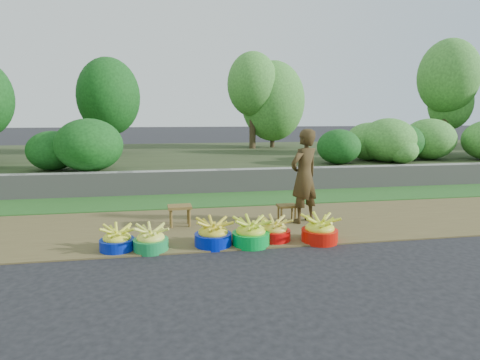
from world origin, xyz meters
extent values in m
plane|color=black|center=(0.00, 0.00, 0.00)|extent=(120.00, 120.00, 0.00)
cube|color=brown|center=(0.00, 1.25, 0.01)|extent=(80.00, 2.50, 0.02)
cube|color=#285D21|center=(0.00, 3.25, 0.02)|extent=(80.00, 1.50, 0.04)
cube|color=gray|center=(0.00, 4.10, 0.28)|extent=(80.00, 0.35, 0.55)
cube|color=#2F391E|center=(0.00, 9.00, 0.25)|extent=(80.00, 10.00, 0.50)
cylinder|color=#382D1A|center=(2.05, 10.53, 1.45)|extent=(0.25, 0.25, 1.89)
ellipsoid|color=#469334|center=(2.05, 10.53, 2.99)|extent=(1.99, 1.99, 2.49)
cylinder|color=#382D1A|center=(7.76, 6.87, 1.49)|extent=(0.26, 0.26, 1.98)
ellipsoid|color=#469334|center=(7.76, 6.87, 3.05)|extent=(1.91, 1.91, 2.38)
cylinder|color=#382D1A|center=(-3.21, 9.40, 1.15)|extent=(0.20, 0.20, 1.30)
ellipsoid|color=#155116|center=(-3.21, 9.40, 2.43)|extent=(2.10, 2.10, 2.62)
cylinder|color=#382D1A|center=(2.97, 10.93, 1.05)|extent=(0.18, 0.18, 1.09)
ellipsoid|color=#469334|center=(2.97, 10.93, 2.36)|extent=(2.57, 2.57, 3.21)
cylinder|color=#382D1A|center=(8.11, 7.13, 1.14)|extent=(0.19, 0.19, 1.28)
ellipsoid|color=#469334|center=(8.11, 7.13, 2.20)|extent=(1.42, 1.42, 1.78)
ellipsoid|color=#469334|center=(5.03, 4.89, 0.84)|extent=(0.85, 0.85, 0.68)
ellipsoid|color=#155116|center=(-3.98, 5.07, 0.97)|extent=(1.17, 1.17, 0.94)
ellipsoid|color=#469334|center=(4.51, 5.74, 1.05)|extent=(1.38, 1.38, 1.10)
ellipsoid|color=#155116|center=(-3.07, 4.70, 1.12)|extent=(1.54, 1.54, 1.23)
ellipsoid|color=#469334|center=(6.38, 5.66, 1.10)|extent=(1.51, 1.51, 1.21)
ellipsoid|color=#155116|center=(5.38, 5.54, 1.03)|extent=(1.33, 1.33, 1.06)
ellipsoid|color=#469334|center=(4.82, 5.28, 1.11)|extent=(1.53, 1.53, 1.22)
ellipsoid|color=#155116|center=(3.25, 5.04, 0.97)|extent=(1.17, 1.17, 0.93)
cylinder|color=#061DA3|center=(-1.97, 0.28, 0.08)|extent=(0.46, 0.46, 0.16)
ellipsoid|color=#EDF233|center=(-1.97, 0.28, 0.21)|extent=(0.40, 0.40, 0.26)
cylinder|color=#16843F|center=(-1.53, 0.20, 0.08)|extent=(0.46, 0.46, 0.17)
ellipsoid|color=#EBFB51|center=(-1.53, 0.20, 0.21)|extent=(0.41, 0.41, 0.27)
cylinder|color=#0218AC|center=(-0.69, 0.25, 0.09)|extent=(0.51, 0.51, 0.18)
ellipsoid|color=gold|center=(-0.69, 0.25, 0.24)|extent=(0.45, 0.45, 0.29)
cylinder|color=#009E32|center=(-0.17, 0.20, 0.09)|extent=(0.52, 0.52, 0.19)
ellipsoid|color=#CCEB2F|center=(-0.17, 0.20, 0.24)|extent=(0.46, 0.46, 0.30)
cylinder|color=red|center=(0.21, 0.32, 0.08)|extent=(0.47, 0.47, 0.17)
ellipsoid|color=gold|center=(0.21, 0.32, 0.21)|extent=(0.41, 0.41, 0.27)
cylinder|color=red|center=(0.83, 0.17, 0.09)|extent=(0.52, 0.52, 0.19)
ellipsoid|color=#E2FA30|center=(0.83, 0.17, 0.24)|extent=(0.46, 0.46, 0.30)
cube|color=brown|center=(-1.11, 1.33, 0.33)|extent=(0.39, 0.31, 0.04)
cylinder|color=brown|center=(-1.25, 1.23, 0.16)|extent=(0.04, 0.04, 0.29)
cylinder|color=brown|center=(-0.96, 1.24, 0.16)|extent=(0.04, 0.04, 0.29)
cylinder|color=brown|center=(-1.26, 1.43, 0.16)|extent=(0.04, 0.04, 0.29)
cylinder|color=brown|center=(-0.97, 1.44, 0.16)|extent=(0.04, 0.04, 0.29)
cube|color=brown|center=(0.69, 1.30, 0.28)|extent=(0.33, 0.25, 0.04)
cylinder|color=brown|center=(0.57, 1.21, 0.14)|extent=(0.03, 0.03, 0.25)
cylinder|color=brown|center=(0.81, 1.22, 0.14)|extent=(0.03, 0.03, 0.25)
cylinder|color=brown|center=(0.56, 1.38, 0.14)|extent=(0.03, 0.03, 0.25)
cylinder|color=brown|center=(0.81, 1.39, 0.14)|extent=(0.03, 0.03, 0.25)
imported|color=black|center=(0.94, 1.19, 0.80)|extent=(0.68, 0.60, 1.56)
camera|label=1|loc=(-1.27, -5.08, 1.80)|focal=30.00mm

